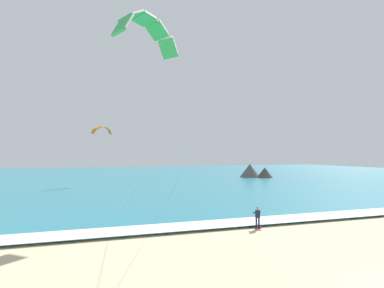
{
  "coord_description": "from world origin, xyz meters",
  "views": [
    {
      "loc": [
        -14.01,
        -10.3,
        5.8
      ],
      "look_at": [
        -3.65,
        18.19,
        6.59
      ],
      "focal_mm": 32.85,
      "sensor_mm": 36.0,
      "label": 1
    }
  ],
  "objects": [
    {
      "name": "sea",
      "position": [
        0.0,
        74.19,
        0.1
      ],
      "size": [
        200.0,
        120.0,
        0.2
      ],
      "primitive_type": "cube",
      "color": "teal",
      "rests_on": "ground"
    },
    {
      "name": "surf_foam",
      "position": [
        0.0,
        15.19,
        0.22
      ],
      "size": [
        200.0,
        2.99,
        0.04
      ],
      "primitive_type": "cube",
      "color": "white",
      "rests_on": "sea"
    },
    {
      "name": "surfboard",
      "position": [
        -0.04,
        13.38,
        0.03
      ],
      "size": [
        0.75,
        1.46,
        0.09
      ],
      "color": "#E04C38",
      "rests_on": "ground"
    },
    {
      "name": "kitesurfer",
      "position": [
        -0.04,
        13.4,
        0.94
      ],
      "size": [
        0.6,
        0.6,
        1.69
      ],
      "color": "#191E38",
      "rests_on": "ground"
    },
    {
      "name": "kite_primary",
      "position": [
        -7.05,
        21.04,
        17.23
      ],
      "size": [
        10.43,
        10.58,
        17.32
      ],
      "color": "green"
    },
    {
      "name": "kite_distant",
      "position": [
        -7.63,
        54.99,
        10.14
      ],
      "size": [
        3.95,
        2.75,
        1.52
      ],
      "color": "orange"
    },
    {
      "name": "headland_right",
      "position": [
        27.39,
        61.08,
        1.52
      ],
      "size": [
        7.03,
        7.2,
        3.29
      ],
      "color": "#56514C",
      "rests_on": "ground"
    }
  ]
}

